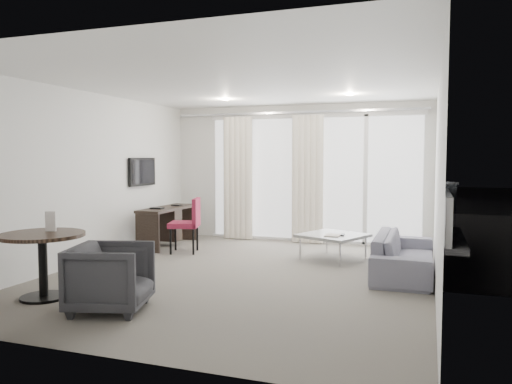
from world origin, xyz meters
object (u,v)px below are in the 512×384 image
(sofa, at_px, (404,254))
(rattan_chair_b, at_px, (421,216))
(desk, at_px, (168,226))
(rattan_chair_a, at_px, (374,214))
(desk_chair, at_px, (184,225))
(round_table, at_px, (43,266))
(tub_armchair, at_px, (111,277))
(coffee_table, at_px, (333,247))

(sofa, distance_m, rattan_chair_b, 3.99)
(desk, distance_m, sofa, 4.28)
(sofa, xyz_separation_m, rattan_chair_a, (-0.78, 3.65, 0.12))
(desk_chair, height_order, rattan_chair_a, desk_chair)
(round_table, distance_m, sofa, 4.61)
(desk, bearing_deg, tub_armchair, -69.54)
(desk, relative_size, tub_armchair, 1.91)
(tub_armchair, xyz_separation_m, rattan_chair_a, (2.05, 6.34, 0.05))
(desk, bearing_deg, sofa, -12.63)
(coffee_table, bearing_deg, tub_armchair, -116.87)
(round_table, bearing_deg, rattan_chair_a, 63.77)
(desk_chair, height_order, round_table, desk_chair)
(sofa, bearing_deg, tub_armchair, 133.64)
(round_table, bearing_deg, desk_chair, 85.51)
(rattan_chair_a, height_order, rattan_chair_b, rattan_chair_a)
(sofa, height_order, rattan_chair_a, rattan_chair_a)
(desk, xyz_separation_m, rattan_chair_a, (3.40, 2.71, 0.05))
(round_table, relative_size, tub_armchair, 1.20)
(coffee_table, xyz_separation_m, rattan_chair_a, (0.33, 2.95, 0.20))
(rattan_chair_a, relative_size, rattan_chair_b, 1.07)
(desk_chair, relative_size, sofa, 0.48)
(rattan_chair_a, distance_m, rattan_chair_b, 1.00)
(desk_chair, distance_m, rattan_chair_b, 5.17)
(round_table, distance_m, rattan_chair_a, 6.91)
(tub_armchair, xyz_separation_m, rattan_chair_b, (2.99, 6.68, 0.02))
(coffee_table, bearing_deg, sofa, -31.92)
(round_table, xyz_separation_m, tub_armchair, (1.01, -0.14, -0.02))
(desk, relative_size, rattan_chair_b, 1.97)
(round_table, xyz_separation_m, rattan_chair_a, (3.06, 6.20, 0.03))
(tub_armchair, bearing_deg, sofa, -62.17)
(rattan_chair_a, bearing_deg, rattan_chair_b, 8.33)
(desk, bearing_deg, desk_chair, -40.13)
(round_table, height_order, sofa, round_table)
(tub_armchair, distance_m, rattan_chair_a, 6.66)
(coffee_table, bearing_deg, rattan_chair_a, 83.57)
(sofa, bearing_deg, desk, 77.37)
(desk_chair, distance_m, round_table, 3.01)
(sofa, relative_size, rattan_chair_a, 2.39)
(tub_armchair, distance_m, rattan_chair_b, 7.32)
(desk, xyz_separation_m, desk_chair, (0.58, -0.49, 0.11))
(desk, height_order, tub_armchair, tub_armchair)
(rattan_chair_a, bearing_deg, coffee_table, -108.24)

